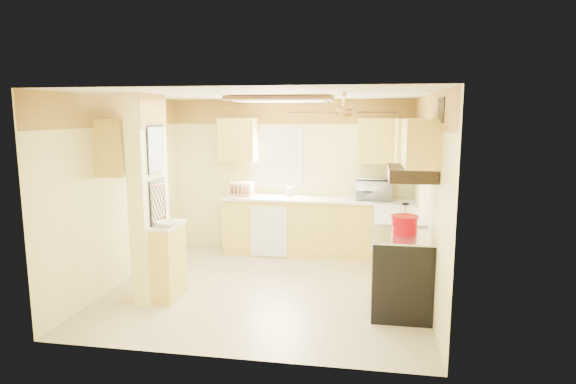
% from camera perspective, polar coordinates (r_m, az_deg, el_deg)
% --- Properties ---
extents(floor, '(4.00, 4.00, 0.00)m').
position_cam_1_polar(floor, '(6.49, -2.43, -11.19)').
color(floor, tan).
rests_on(floor, ground).
extents(ceiling, '(4.00, 4.00, 0.00)m').
position_cam_1_polar(ceiling, '(6.08, -2.59, 11.46)').
color(ceiling, white).
rests_on(ceiling, wall_back).
extents(wall_back, '(4.00, 0.00, 4.00)m').
position_cam_1_polar(wall_back, '(8.01, 0.33, 1.97)').
color(wall_back, '#FEEF9B').
rests_on(wall_back, floor).
extents(wall_front, '(4.00, 0.00, 4.00)m').
position_cam_1_polar(wall_front, '(4.36, -7.74, -4.28)').
color(wall_front, '#FEEF9B').
rests_on(wall_front, floor).
extents(wall_left, '(0.00, 3.80, 3.80)m').
position_cam_1_polar(wall_left, '(6.86, -19.07, 0.23)').
color(wall_left, '#FEEF9B').
rests_on(wall_left, floor).
extents(wall_right, '(0.00, 3.80, 3.80)m').
position_cam_1_polar(wall_right, '(6.07, 16.28, -0.74)').
color(wall_right, '#FEEF9B').
rests_on(wall_right, floor).
extents(wallpaper_border, '(4.00, 0.02, 0.40)m').
position_cam_1_polar(wallpaper_border, '(7.93, 0.31, 9.50)').
color(wallpaper_border, gold).
rests_on(wallpaper_border, wall_back).
extents(partition_column, '(0.20, 0.70, 2.50)m').
position_cam_1_polar(partition_column, '(6.08, -16.15, -0.72)').
color(partition_column, '#FEEF9B').
rests_on(partition_column, floor).
extents(partition_ledge, '(0.25, 0.55, 0.90)m').
position_cam_1_polar(partition_ledge, '(6.18, -13.96, -8.11)').
color(partition_ledge, '#F2D65F').
rests_on(partition_ledge, floor).
extents(ledge_top, '(0.28, 0.58, 0.04)m').
position_cam_1_polar(ledge_top, '(6.06, -14.13, -3.86)').
color(ledge_top, white).
rests_on(ledge_top, partition_ledge).
extents(lower_cabinets_back, '(3.00, 0.60, 0.90)m').
position_cam_1_polar(lower_cabinets_back, '(7.80, 3.60, -4.23)').
color(lower_cabinets_back, '#F2D65F').
rests_on(lower_cabinets_back, floor).
extents(lower_cabinets_right, '(0.60, 1.40, 0.90)m').
position_cam_1_polar(lower_cabinets_right, '(6.80, 12.87, -6.46)').
color(lower_cabinets_right, '#F2D65F').
rests_on(lower_cabinets_right, floor).
extents(countertop_back, '(3.04, 0.64, 0.04)m').
position_cam_1_polar(countertop_back, '(7.69, 3.63, -0.84)').
color(countertop_back, white).
rests_on(countertop_back, lower_cabinets_back).
extents(countertop_right, '(0.64, 1.44, 0.04)m').
position_cam_1_polar(countertop_right, '(6.69, 12.93, -2.58)').
color(countertop_right, white).
rests_on(countertop_right, lower_cabinets_right).
extents(dishwasher_panel, '(0.58, 0.02, 0.80)m').
position_cam_1_polar(dishwasher_panel, '(7.62, -2.28, -4.70)').
color(dishwasher_panel, white).
rests_on(dishwasher_panel, lower_cabinets_back).
extents(window, '(0.92, 0.02, 1.02)m').
position_cam_1_polar(window, '(8.01, -1.46, 4.12)').
color(window, white).
rests_on(window, wall_back).
extents(upper_cab_back_left, '(0.60, 0.35, 0.70)m').
position_cam_1_polar(upper_cab_back_left, '(7.97, -5.95, 6.21)').
color(upper_cab_back_left, '#F2D65F').
rests_on(upper_cab_back_left, wall_back).
extents(upper_cab_back_right, '(0.90, 0.35, 0.70)m').
position_cam_1_polar(upper_cab_back_right, '(7.69, 11.66, 5.96)').
color(upper_cab_back_right, '#F2D65F').
rests_on(upper_cab_back_right, wall_back).
extents(upper_cab_right, '(0.35, 1.00, 0.70)m').
position_cam_1_polar(upper_cab_right, '(7.23, 13.98, 5.69)').
color(upper_cab_right, '#F2D65F').
rests_on(upper_cab_right, wall_right).
extents(upper_cab_left_wall, '(0.35, 0.75, 0.70)m').
position_cam_1_polar(upper_cab_left_wall, '(6.50, -19.04, 5.09)').
color(upper_cab_left_wall, '#F2D65F').
rests_on(upper_cab_left_wall, wall_left).
extents(upper_cab_over_stove, '(0.35, 0.76, 0.52)m').
position_cam_1_polar(upper_cab_over_stove, '(5.43, 15.43, 5.60)').
color(upper_cab_over_stove, '#F2D65F').
rests_on(upper_cab_over_stove, wall_right).
extents(stove, '(0.68, 0.77, 0.92)m').
position_cam_1_polar(stove, '(5.70, 13.21, -9.45)').
color(stove, black).
rests_on(stove, floor).
extents(range_hood, '(0.50, 0.76, 0.14)m').
position_cam_1_polar(range_hood, '(5.45, 14.40, 2.17)').
color(range_hood, black).
rests_on(range_hood, upper_cab_over_stove).
extents(poster_menu, '(0.02, 0.42, 0.57)m').
position_cam_1_polar(poster_menu, '(5.97, -15.44, 4.93)').
color(poster_menu, black).
rests_on(poster_menu, partition_column).
extents(poster_nashville, '(0.02, 0.42, 0.57)m').
position_cam_1_polar(poster_nashville, '(6.05, -15.18, -1.22)').
color(poster_nashville, black).
rests_on(poster_nashville, partition_column).
extents(ceiling_light_panel, '(1.35, 0.95, 0.06)m').
position_cam_1_polar(ceiling_light_panel, '(6.55, -0.79, 10.92)').
color(ceiling_light_panel, brown).
rests_on(ceiling_light_panel, ceiling).
extents(ceiling_fan, '(1.15, 1.15, 0.26)m').
position_cam_1_polar(ceiling_fan, '(5.25, 6.65, 9.42)').
color(ceiling_fan, gold).
rests_on(ceiling_fan, ceiling).
extents(vent_grate, '(0.02, 0.40, 0.25)m').
position_cam_1_polar(vent_grate, '(5.09, 17.75, 9.22)').
color(vent_grate, black).
rests_on(vent_grate, wall_right).
extents(microwave, '(0.58, 0.41, 0.31)m').
position_cam_1_polar(microwave, '(7.63, 10.24, 0.28)').
color(microwave, white).
rests_on(microwave, countertop_back).
extents(bowl, '(0.27, 0.27, 0.06)m').
position_cam_1_polar(bowl, '(5.92, -14.18, -3.66)').
color(bowl, white).
rests_on(bowl, ledge_top).
extents(dutch_oven, '(0.31, 0.31, 0.21)m').
position_cam_1_polar(dutch_oven, '(5.65, 13.64, -3.74)').
color(dutch_oven, '#A80009').
rests_on(dutch_oven, stove).
extents(kettle, '(0.13, 0.13, 0.20)m').
position_cam_1_polar(kettle, '(6.37, 13.73, -2.17)').
color(kettle, silver).
rests_on(kettle, countertop_right).
extents(dish_rack, '(0.41, 0.33, 0.22)m').
position_cam_1_polar(dish_rack, '(7.91, -5.54, 0.15)').
color(dish_rack, tan).
rests_on(dish_rack, countertop_back).
extents(utensil_crock, '(0.11, 0.11, 0.23)m').
position_cam_1_polar(utensil_crock, '(7.84, 0.26, 0.07)').
color(utensil_crock, white).
rests_on(utensil_crock, countertop_back).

